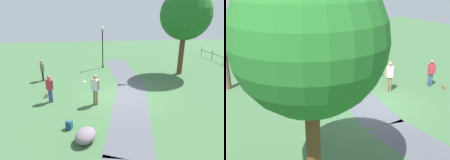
% 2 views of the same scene
% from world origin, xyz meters
% --- Properties ---
extents(ground_plane, '(48.00, 48.00, 0.00)m').
position_xyz_m(ground_plane, '(0.00, 0.00, 0.00)').
color(ground_plane, '#3D643C').
extents(footpath_segment_near, '(8.06, 2.28, 0.01)m').
position_xyz_m(footpath_segment_near, '(-6.00, 0.94, 0.00)').
color(footpath_segment_near, '#4D5058').
rests_on(footpath_segment_near, ground).
extents(footpath_segment_mid, '(8.25, 3.70, 0.01)m').
position_xyz_m(footpath_segment_mid, '(1.90, 0.21, 0.00)').
color(footpath_segment_mid, '#4D5058').
rests_on(footpath_segment_mid, ground).
extents(large_shade_tree, '(4.02, 4.02, 6.91)m').
position_xyz_m(large_shade_tree, '(-4.34, 5.77, 4.87)').
color(large_shade_tree, '#52371C').
rests_on(large_shade_tree, ground).
extents(lamp_post, '(0.28, 0.28, 3.81)m').
position_xyz_m(lamp_post, '(-6.99, -0.70, 2.34)').
color(lamp_post, black).
rests_on(lamp_post, ground).
extents(lawn_boulder, '(1.33, 1.20, 0.57)m').
position_xyz_m(lawn_boulder, '(4.49, -2.25, 0.28)').
color(lawn_boulder, slate).
rests_on(lawn_boulder, ground).
extents(woman_with_handbag, '(0.38, 0.47, 1.67)m').
position_xyz_m(woman_with_handbag, '(0.32, -4.36, 0.97)').
color(woman_with_handbag, '#344F74').
rests_on(woman_with_handbag, ground).
extents(man_near_boulder, '(0.38, 0.47, 1.81)m').
position_xyz_m(man_near_boulder, '(0.97, -1.70, 1.06)').
color(man_near_boulder, olive).
rests_on(man_near_boulder, ground).
extents(passerby_on_path, '(0.50, 0.34, 1.62)m').
position_xyz_m(passerby_on_path, '(-3.71, -5.62, 0.93)').
color(passerby_on_path, black).
rests_on(passerby_on_path, ground).
extents(handbag_on_grass, '(0.37, 0.37, 0.31)m').
position_xyz_m(handbag_on_grass, '(-0.46, -4.73, 0.14)').
color(handbag_on_grass, olive).
rests_on(handbag_on_grass, ground).
extents(backpack_by_boulder, '(0.34, 0.34, 0.40)m').
position_xyz_m(backpack_by_boulder, '(3.45, -3.03, 0.19)').
color(backpack_by_boulder, navy).
rests_on(backpack_by_boulder, ground).
extents(frisbee_on_grass, '(0.27, 0.27, 0.02)m').
position_xyz_m(frisbee_on_grass, '(-3.09, -2.41, 0.01)').
color(frisbee_on_grass, white).
rests_on(frisbee_on_grass, ground).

